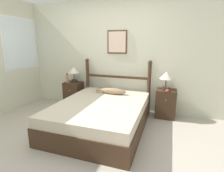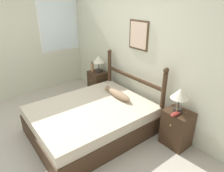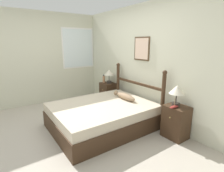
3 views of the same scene
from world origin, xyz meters
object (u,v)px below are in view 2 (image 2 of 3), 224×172
Objects in this scene: nightstand_left at (98,84)px; fish_pillow at (118,94)px; table_lamp_left at (99,60)px; table_lamp_right at (180,95)px; nightstand_right at (177,128)px; model_boat at (176,113)px; bed at (92,119)px; bottle at (92,67)px.

nightstand_left is 0.93× the size of fish_pillow.
table_lamp_right is at bearing -0.99° from table_lamp_left.
nightstand_right is 1.18m from fish_pillow.
bed is at bearing -145.66° from model_boat.
bed is 8.47× the size of model_boat.
fish_pillow is at bearing 89.41° from bed.
nightstand_left is 1.19m from fish_pillow.
table_lamp_left is 1.00× the size of table_lamp_right.
table_lamp_right is (-0.02, -0.02, 0.59)m from nightstand_right.
fish_pillow is (1.10, -0.32, -0.33)m from table_lamp_left.
nightstand_left is 0.43m from bottle.
model_boat is at bearing -3.34° from table_lamp_left.
bed is 8.60× the size of bottle.
bed is 3.02× the size of fish_pillow.
nightstand_right is (2.24, 0.00, 0.00)m from nightstand_left.
bed is at bearing -141.66° from nightstand_right.
nightstand_right is at bearing 38.34° from bed.
nightstand_right is 0.34m from model_boat.
table_lamp_left is at bearing 34.60° from nightstand_left.
table_lamp_right is 0.58× the size of fish_pillow.
bottle is 2.37m from model_boat.
bed is 3.26× the size of nightstand_left.
bed is 1.43m from nightstand_right.
table_lamp_right is at bearing 1.15° from bottle.
nightstand_left is at bearing -145.40° from table_lamp_left.
bed is at bearing -90.59° from fish_pillow.
nightstand_left is at bearing 180.00° from nightstand_right.
nightstand_right reaches higher than bed.
bed is 3.26× the size of nightstand_right.
model_boat is at bearing -66.45° from table_lamp_right.
bed is at bearing -33.60° from bottle.
nightstand_right is at bearing 97.89° from model_boat.
nightstand_left is (-1.12, 0.89, 0.06)m from bed.
bottle reaches higher than bed.
table_lamp_left reaches higher than fish_pillow.
nightstand_right is at bearing -0.51° from table_lamp_left.
bottle is at bearing -178.85° from table_lamp_right.
bottle is 1.27m from fish_pillow.
table_lamp_right is at bearing 113.55° from model_boat.
bottle is at bearing 178.90° from model_boat.
fish_pillow is at bearing -165.36° from table_lamp_right.
bed is at bearing -141.61° from table_lamp_right.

